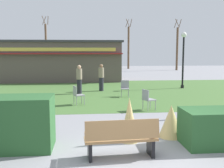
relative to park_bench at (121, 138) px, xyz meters
name	(u,v)px	position (x,y,z in m)	size (l,w,h in m)	color
ground_plane	(135,166)	(0.24, -0.47, -0.48)	(80.00, 80.00, 0.00)	gray
lawn_patch	(103,91)	(0.24, 10.55, -0.48)	(36.00, 12.00, 0.01)	#446B33
park_bench	(121,138)	(0.00, 0.00, 0.00)	(1.73, 0.63, 0.95)	#9E7547
ornamental_grass_behind_left	(171,121)	(1.65, 1.45, -0.01)	(0.70, 0.70, 0.94)	tan
ornamental_grass_behind_right	(129,120)	(0.37, 1.16, 0.14)	(0.52, 0.52, 1.23)	tan
lamppost_far	(183,53)	(5.70, 11.62, 1.91)	(0.36, 0.36, 3.77)	black
food_kiosk	(62,61)	(-2.89, 17.54, 1.21)	(10.14, 4.92, 3.37)	#594C47
cafe_chair_west	(77,94)	(-1.23, 6.48, 0.05)	(0.57, 0.57, 0.89)	gray
cafe_chair_center	(125,87)	(1.32, 8.58, 0.05)	(0.49, 0.49, 0.89)	gray
cafe_chair_north	(147,98)	(1.77, 5.02, 0.05)	(0.57, 0.57, 0.89)	gray
person_strolling	(79,79)	(-1.21, 9.86, 0.38)	(0.34, 0.34, 1.69)	#23232D
person_standing	(101,77)	(0.14, 10.84, 0.38)	(0.34, 0.34, 1.69)	#23232D
parked_car_west_slot	(76,68)	(-2.00, 24.52, 0.16)	(4.29, 2.23, 1.20)	#2D6638
tree_left_bg	(46,46)	(-6.19, 31.49, 2.75)	(0.91, 0.96, 7.19)	brown
tree_right_bg	(177,48)	(11.15, 28.73, 2.49)	(0.91, 0.96, 6.66)	brown
tree_center_bg	(129,47)	(5.25, 32.36, 2.67)	(0.91, 0.96, 7.03)	brown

